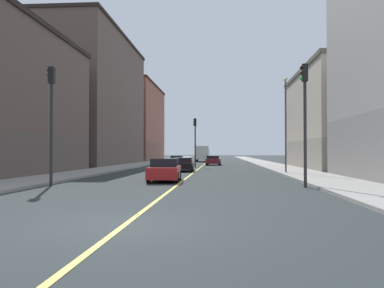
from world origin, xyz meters
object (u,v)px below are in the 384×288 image
traffic_light_right_near (51,109)px  car_white (177,160)px  building_right_distant (133,123)px  traffic_light_left_near (305,108)px  car_black (183,165)px  building_right_midblock (92,101)px  box_truck (202,153)px  car_maroon (213,160)px  car_teal (212,159)px  traffic_light_median_far (195,135)px  street_lamp_left_near (286,115)px  building_left_mid (345,119)px  car_red (165,170)px

traffic_light_right_near → car_white: traffic_light_right_near is taller
building_right_distant → car_white: bearing=-65.2°
traffic_light_left_near → car_black: traffic_light_left_near is taller
building_right_midblock → box_truck: (14.73, 19.34, -7.52)m
car_white → car_black: bearing=-81.8°
building_right_midblock → car_white: 14.71m
traffic_light_left_near → car_maroon: 34.79m
car_teal → box_truck: 10.41m
traffic_light_right_near → box_truck: bearing=84.0°
traffic_light_right_near → traffic_light_median_far: (6.12, 26.16, -0.37)m
street_lamp_left_near → box_truck: street_lamp_left_near is taller
building_left_mid → car_white: 23.29m
building_right_midblock → traffic_light_left_near: building_right_midblock is taller
building_left_mid → traffic_light_left_near: 24.94m
building_left_mid → traffic_light_median_far: bearing=169.8°
street_lamp_left_near → building_left_mid: bearing=53.1°
street_lamp_left_near → car_teal: bearing=102.4°
traffic_light_median_far → car_white: bearing=109.9°
building_right_midblock → street_lamp_left_near: size_ratio=3.34×
car_black → street_lamp_left_near: bearing=-24.3°
car_white → building_right_distant: bearing=114.8°
building_left_mid → car_black: (-16.98, -6.76, -4.73)m
building_left_mid → building_right_distant: (-31.67, 37.70, 2.48)m
car_white → box_truck: bearing=81.9°
car_teal → building_left_mid: bearing=-53.6°
building_left_mid → building_right_distant: 49.30m
car_red → street_lamp_left_near: bearing=44.7°
building_right_midblock → box_truck: size_ratio=3.46×
building_right_distant → traffic_light_right_near: 61.68m
building_right_distant → car_black: 47.38m
traffic_light_median_far → car_maroon: size_ratio=1.35×
building_right_distant → building_right_midblock: bearing=-90.0°
street_lamp_left_near → car_black: size_ratio=1.69×
building_right_midblock → building_right_distant: building_right_midblock is taller
traffic_light_right_near → street_lamp_left_near: size_ratio=0.82×
building_left_mid → car_teal: 25.58m
street_lamp_left_near → car_red: street_lamp_left_near is taller
traffic_light_median_far → car_black: 10.23m
traffic_light_right_near → car_white: (2.98, 34.82, -3.49)m
traffic_light_right_near → car_black: traffic_light_right_near is taller
car_black → traffic_light_median_far: bearing=87.1°
building_right_midblock → street_lamp_left_near: (23.59, -21.84, -4.21)m
traffic_light_median_far → car_maroon: (2.01, 8.04, -3.14)m
car_teal → car_maroon: 9.23m
building_right_distant → traffic_light_right_near: (9.06, -60.90, -3.69)m
building_right_distant → box_truck: bearing=-26.4°
box_truck → car_maroon: bearing=-82.8°
street_lamp_left_near → car_white: street_lamp_left_near is taller
building_right_midblock → car_red: building_right_midblock is taller
traffic_light_median_far → car_teal: 17.62m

